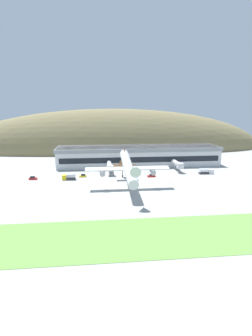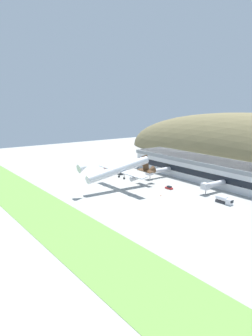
# 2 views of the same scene
# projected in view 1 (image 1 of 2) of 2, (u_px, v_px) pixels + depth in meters

# --- Properties ---
(ground_plane) EXTENTS (357.30, 357.30, 0.00)m
(ground_plane) POSITION_uv_depth(u_px,v_px,m) (145.00, 193.00, 108.04)
(ground_plane) COLOR #9E9E99
(grass_strip_foreground) EXTENTS (321.57, 23.62, 0.08)m
(grass_strip_foreground) POSITION_uv_depth(u_px,v_px,m) (169.00, 235.00, 71.76)
(grass_strip_foreground) COLOR #669342
(grass_strip_foreground) RESTS_ON ground_plane
(hill_backdrop) EXTENTS (259.70, 60.79, 68.31)m
(hill_backdrop) POSITION_uv_depth(u_px,v_px,m) (113.00, 150.00, 222.07)
(hill_backdrop) COLOR olive
(hill_backdrop) RESTS_ON ground_plane
(terminal_building) EXTENTS (98.36, 20.90, 11.46)m
(terminal_building) POSITION_uv_depth(u_px,v_px,m) (138.00, 155.00, 160.54)
(terminal_building) COLOR silver
(terminal_building) RESTS_ON ground_plane
(jetway_0) EXTENTS (3.38, 16.52, 5.43)m
(jetway_0) POSITION_uv_depth(u_px,v_px,m) (110.00, 166.00, 140.69)
(jetway_0) COLOR silver
(jetway_0) RESTS_ON ground_plane
(jetway_1) EXTENTS (3.38, 14.65, 5.43)m
(jetway_1) POSITION_uv_depth(u_px,v_px,m) (177.00, 164.00, 145.62)
(jetway_1) COLOR silver
(jetway_1) RESTS_ON ground_plane
(cargo_airplane) EXTENTS (36.09, 44.59, 11.26)m
(cargo_airplane) POSITION_uv_depth(u_px,v_px,m) (128.00, 167.00, 111.29)
(cargo_airplane) COLOR silver
(service_car_0) EXTENTS (4.17, 1.96, 1.46)m
(service_car_0) POSITION_uv_depth(u_px,v_px,m) (152.00, 176.00, 133.28)
(service_car_0) COLOR #B21E1E
(service_car_0) RESTS_ON ground_plane
(service_car_1) EXTENTS (3.92, 2.10, 1.59)m
(service_car_1) POSITION_uv_depth(u_px,v_px,m) (33.00, 178.00, 128.17)
(service_car_1) COLOR #B21E1E
(service_car_1) RESTS_ON ground_plane
(service_car_2) EXTENTS (3.65, 1.87, 1.41)m
(service_car_2) POSITION_uv_depth(u_px,v_px,m) (83.00, 176.00, 133.17)
(service_car_2) COLOR gold
(service_car_2) RESTS_ON ground_plane
(fuel_truck) EXTENTS (6.47, 2.79, 3.27)m
(fuel_truck) POSITION_uv_depth(u_px,v_px,m) (69.00, 177.00, 127.64)
(fuel_truck) COLOR gold
(fuel_truck) RESTS_ON ground_plane
(box_truck) EXTENTS (7.90, 2.24, 3.02)m
(box_truck) POSITION_uv_depth(u_px,v_px,m) (206.00, 171.00, 139.40)
(box_truck) COLOR silver
(box_truck) RESTS_ON ground_plane
(traffic_cone_0) EXTENTS (0.52, 0.52, 0.58)m
(traffic_cone_0) POSITION_uv_depth(u_px,v_px,m) (170.00, 182.00, 123.10)
(traffic_cone_0) COLOR orange
(traffic_cone_0) RESTS_ON ground_plane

